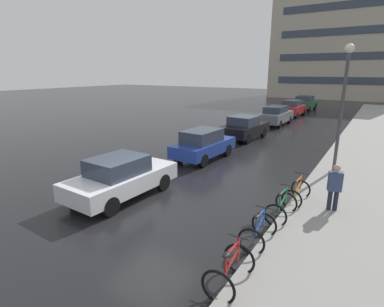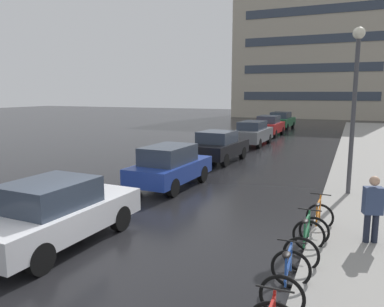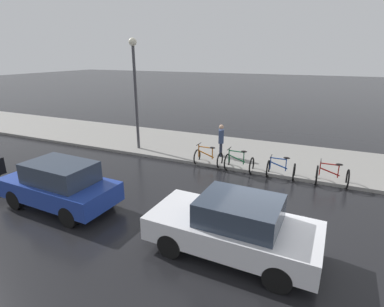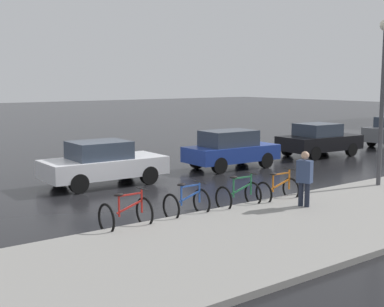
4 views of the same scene
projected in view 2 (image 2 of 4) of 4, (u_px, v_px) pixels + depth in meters
The scene contains 13 objects.
ground_plane at pixel (108, 266), 7.62m from camera, with size 140.00×140.00×0.00m, color black.
bicycle_second at pixel (287, 280), 6.24m from camera, with size 0.74×1.08×0.95m.
bicycle_third at pixel (305, 243), 7.78m from camera, with size 0.74×1.16×0.99m.
bicycle_farthest at pixel (317, 222), 9.05m from camera, with size 0.73×1.19×0.98m.
car_white at pixel (55, 212), 8.61m from camera, with size 1.99×4.25×1.53m.
car_blue at pixel (170, 166), 13.87m from camera, with size 1.87×3.96×1.56m.
car_black at pixel (218, 146), 19.06m from camera, with size 2.22×4.08×1.55m.
car_grey at pixel (253, 133), 24.87m from camera, with size 1.83×4.40×1.61m.
car_red at pixel (269, 126), 30.28m from camera, with size 1.89×4.19×1.63m.
car_green at pixel (281, 120), 36.07m from camera, with size 2.17×4.40×1.63m.
pedestrian at pixel (372, 208), 8.34m from camera, with size 0.46×0.36×1.67m.
streetlamp at pixel (355, 91), 12.02m from camera, with size 0.38×0.38×5.52m.
building_facade_main at pixel (314, 57), 52.83m from camera, with size 20.97×10.62×16.78m.
Camera 2 is at (4.41, -5.88, 3.49)m, focal length 35.00 mm.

